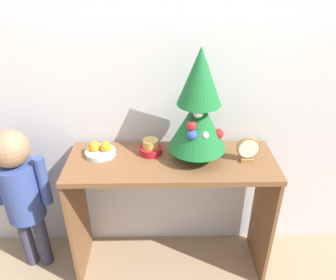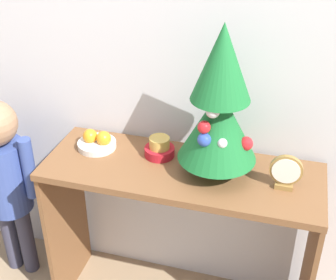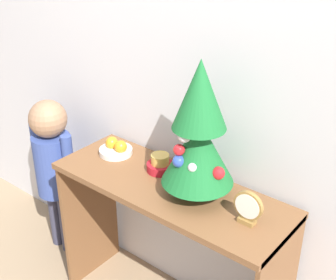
{
  "view_description": "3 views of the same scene",
  "coord_description": "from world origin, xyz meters",
  "px_view_note": "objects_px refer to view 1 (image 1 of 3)",
  "views": [
    {
      "loc": [
        -0.04,
        -1.31,
        1.8
      ],
      "look_at": [
        -0.02,
        0.18,
        0.96
      ],
      "focal_mm": 35.0,
      "sensor_mm": 36.0,
      "label": 1
    },
    {
      "loc": [
        0.38,
        -1.33,
        1.9
      ],
      "look_at": [
        -0.06,
        0.21,
        0.94
      ],
      "focal_mm": 50.0,
      "sensor_mm": 36.0,
      "label": 2
    },
    {
      "loc": [
        1.12,
        -1.18,
        1.97
      ],
      "look_at": [
        -0.03,
        0.24,
        1.02
      ],
      "focal_mm": 50.0,
      "sensor_mm": 36.0,
      "label": 3
    }
  ],
  "objects_px": {
    "fruit_bowl": "(100,150)",
    "child_figure": "(20,187)",
    "mini_tree": "(199,109)",
    "singing_bowl": "(151,148)",
    "desk_clock": "(248,150)"
  },
  "relations": [
    {
      "from": "singing_bowl",
      "to": "fruit_bowl",
      "type": "bearing_deg",
      "value": -177.96
    },
    {
      "from": "mini_tree",
      "to": "singing_bowl",
      "type": "height_order",
      "value": "mini_tree"
    },
    {
      "from": "fruit_bowl",
      "to": "desk_clock",
      "type": "bearing_deg",
      "value": -5.72
    },
    {
      "from": "mini_tree",
      "to": "desk_clock",
      "type": "distance_m",
      "value": 0.36
    },
    {
      "from": "singing_bowl",
      "to": "desk_clock",
      "type": "relative_size",
      "value": 0.88
    },
    {
      "from": "fruit_bowl",
      "to": "mini_tree",
      "type": "bearing_deg",
      "value": -4.76
    },
    {
      "from": "child_figure",
      "to": "fruit_bowl",
      "type": "bearing_deg",
      "value": 5.76
    },
    {
      "from": "mini_tree",
      "to": "child_figure",
      "type": "height_order",
      "value": "mini_tree"
    },
    {
      "from": "mini_tree",
      "to": "desk_clock",
      "type": "bearing_deg",
      "value": -7.61
    },
    {
      "from": "fruit_bowl",
      "to": "singing_bowl",
      "type": "relative_size",
      "value": 1.31
    },
    {
      "from": "mini_tree",
      "to": "fruit_bowl",
      "type": "xyz_separation_m",
      "value": [
        -0.54,
        0.04,
        -0.27
      ]
    },
    {
      "from": "mini_tree",
      "to": "child_figure",
      "type": "bearing_deg",
      "value": -179.81
    },
    {
      "from": "singing_bowl",
      "to": "desk_clock",
      "type": "xyz_separation_m",
      "value": [
        0.53,
        -0.09,
        0.04
      ]
    },
    {
      "from": "singing_bowl",
      "to": "child_figure",
      "type": "height_order",
      "value": "child_figure"
    },
    {
      "from": "fruit_bowl",
      "to": "child_figure",
      "type": "bearing_deg",
      "value": -174.24
    }
  ]
}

